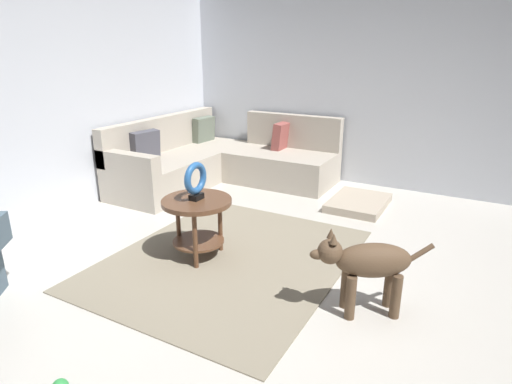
% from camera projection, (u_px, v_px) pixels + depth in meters
% --- Properties ---
extents(ground_plane, '(6.00, 6.00, 0.10)m').
position_uv_depth(ground_plane, '(295.00, 293.00, 3.35)').
color(ground_plane, beige).
extents(wall_back, '(6.00, 0.12, 2.70)m').
position_uv_depth(wall_back, '(27.00, 91.00, 4.24)').
color(wall_back, silver).
rests_on(wall_back, ground_plane).
extents(wall_right, '(0.12, 6.00, 2.70)m').
position_uv_depth(wall_right, '(395.00, 82.00, 5.33)').
color(wall_right, silver).
rests_on(wall_right, ground_plane).
extents(area_rug, '(2.30, 1.90, 0.01)m').
position_uv_depth(area_rug, '(230.00, 258.00, 3.77)').
color(area_rug, gray).
rests_on(area_rug, ground_plane).
extents(sectional_couch, '(2.20, 2.25, 0.88)m').
position_uv_depth(sectional_couch, '(220.00, 162.00, 5.81)').
color(sectional_couch, '#B2A899').
rests_on(sectional_couch, ground_plane).
extents(side_table, '(0.60, 0.60, 0.54)m').
position_uv_depth(side_table, '(197.00, 213.00, 3.69)').
color(side_table, brown).
rests_on(side_table, ground_plane).
extents(torus_sculpture, '(0.28, 0.08, 0.33)m').
position_uv_depth(torus_sculpture, '(196.00, 180.00, 3.59)').
color(torus_sculpture, black).
rests_on(torus_sculpture, side_table).
extents(dog_bed_mat, '(0.80, 0.60, 0.09)m').
position_uv_depth(dog_bed_mat, '(358.00, 203.00, 4.99)').
color(dog_bed_mat, '#B2A38E').
rests_on(dog_bed_mat, ground_plane).
extents(dog, '(0.49, 0.75, 0.63)m').
position_uv_depth(dog, '(367.00, 264.00, 2.91)').
color(dog, brown).
rests_on(dog, ground_plane).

